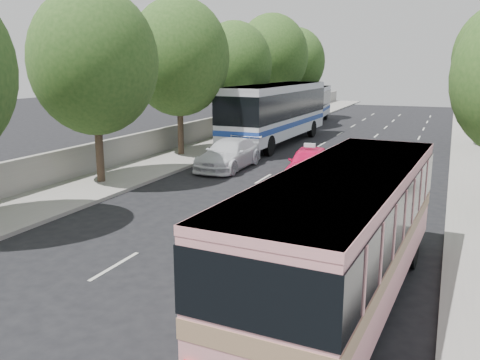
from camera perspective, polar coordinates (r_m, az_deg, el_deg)
The scene contains 14 objects.
ground at distance 15.36m, azimuth -3.62°, elevation -8.04°, with size 120.00×120.00×0.00m, color black.
sidewalk_left at distance 36.47m, azimuth -1.73°, elevation 4.31°, with size 4.00×90.00×0.15m, color #9E998E.
low_wall at distance 37.13m, azimuth -4.29°, elevation 5.72°, with size 0.30×90.00×1.50m, color #9E998E.
tree_left_b at distance 23.94m, azimuth -16.05°, elevation 13.18°, with size 5.70×5.70×8.88m.
tree_left_c at distance 30.72m, azimuth -6.83°, elevation 13.96°, with size 6.00×6.00×9.35m.
tree_left_d at distance 37.86m, azimuth -0.58°, elevation 13.07°, with size 5.52×5.52×8.60m.
tree_left_e at distance 45.30m, azimuth 3.66°, elevation 14.01°, with size 6.30×6.30×9.82m.
tree_left_f at distance 52.97m, azimuth 6.35°, elevation 13.31°, with size 5.88×5.88×9.16m.
pink_bus at distance 11.71m, azimuth 11.77°, elevation -4.71°, with size 3.18×10.15×3.19m.
pink_taxi at distance 24.95m, azimuth 7.77°, elevation 1.90°, with size 1.86×4.62×1.57m, color #F6155B.
white_pickup at distance 27.28m, azimuth -1.26°, elevation 2.92°, with size 2.18×5.36×1.56m, color white.
tour_coach_front at distance 35.90m, azimuth 4.14°, elevation 8.03°, with size 3.37×13.91×4.14m.
tour_coach_rear at distance 49.41m, azimuth 7.90°, elevation 8.69°, with size 3.49×11.39×3.35m.
taxi_roof_sign at distance 24.80m, azimuth 7.84°, elevation 3.89°, with size 0.55×0.18×0.18m, color silver.
Camera 1 is at (6.40, -12.85, 5.46)m, focal length 38.00 mm.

